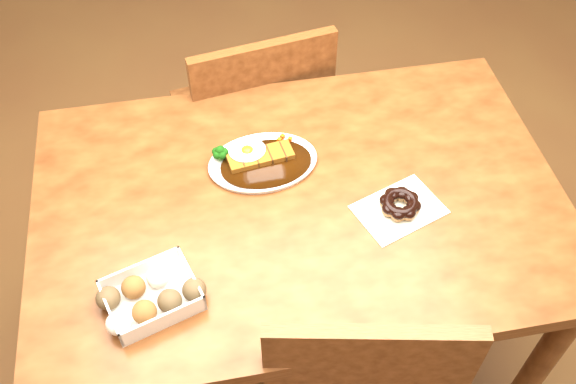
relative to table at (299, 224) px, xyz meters
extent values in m
plane|color=brown|center=(0.00, 0.00, -0.65)|extent=(6.00, 6.00, 0.00)
cube|color=#44200D|center=(0.00, 0.00, 0.08)|extent=(1.20, 0.80, 0.04)
cylinder|color=#44200D|center=(0.54, -0.34, -0.30)|extent=(0.06, 0.06, 0.71)
cylinder|color=#44200D|center=(-0.54, 0.34, -0.30)|extent=(0.06, 0.06, 0.71)
cylinder|color=#44200D|center=(0.54, 0.34, -0.30)|extent=(0.06, 0.06, 0.71)
cube|color=#44200D|center=(-0.05, 0.60, -0.22)|extent=(0.48, 0.48, 0.04)
cylinder|color=#44200D|center=(0.09, 0.80, -0.45)|extent=(0.04, 0.04, 0.41)
cylinder|color=#44200D|center=(-0.24, 0.74, -0.45)|extent=(0.04, 0.04, 0.41)
cylinder|color=#44200D|center=(0.15, 0.46, -0.45)|extent=(0.04, 0.04, 0.41)
cylinder|color=#44200D|center=(-0.19, 0.40, -0.45)|extent=(0.04, 0.04, 0.41)
cube|color=#44200D|center=(-0.02, 0.41, 0.02)|extent=(0.40, 0.10, 0.40)
cube|color=#44200D|center=(0.05, -0.41, 0.02)|extent=(0.40, 0.11, 0.40)
ellipsoid|color=white|center=(-0.07, 0.12, 0.10)|extent=(0.27, 0.20, 0.01)
ellipsoid|color=black|center=(-0.06, 0.10, 0.11)|extent=(0.23, 0.17, 0.01)
cube|color=#6B380C|center=(-0.07, 0.12, 0.12)|extent=(0.16, 0.08, 0.02)
ellipsoid|color=white|center=(-0.10, 0.14, 0.13)|extent=(0.09, 0.08, 0.01)
ellipsoid|color=#FFB214|center=(-0.10, 0.14, 0.13)|extent=(0.03, 0.03, 0.02)
cube|color=white|center=(-0.34, -0.21, 0.12)|extent=(0.21, 0.18, 0.05)
ellipsoid|color=beige|center=(-0.40, -0.26, 0.13)|extent=(0.05, 0.05, 0.04)
ellipsoid|color=brown|center=(-0.35, -0.25, 0.13)|extent=(0.05, 0.05, 0.04)
ellipsoid|color=black|center=(-0.31, -0.23, 0.13)|extent=(0.05, 0.05, 0.04)
ellipsoid|color=black|center=(-0.26, -0.22, 0.13)|extent=(0.05, 0.05, 0.04)
ellipsoid|color=black|center=(-0.42, -0.20, 0.13)|extent=(0.05, 0.05, 0.04)
ellipsoid|color=brown|center=(-0.37, -0.19, 0.13)|extent=(0.05, 0.05, 0.04)
ellipsoid|color=beige|center=(-0.32, -0.17, 0.13)|extent=(0.05, 0.05, 0.04)
cube|color=silver|center=(0.21, -0.07, 0.10)|extent=(0.22, 0.19, 0.00)
torus|color=olive|center=(0.21, -0.07, 0.12)|extent=(0.12, 0.12, 0.03)
torus|color=black|center=(0.21, -0.07, 0.12)|extent=(0.10, 0.10, 0.02)
camera|label=1|loc=(-0.19, -0.90, 1.22)|focal=40.00mm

